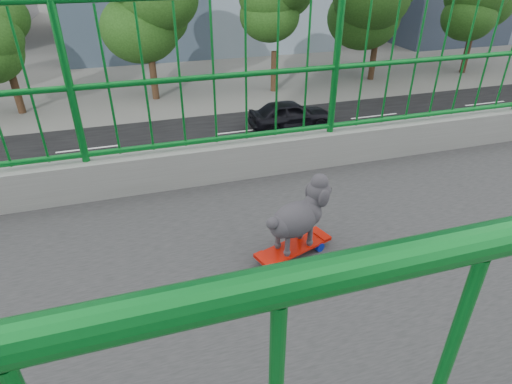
{
  "coord_description": "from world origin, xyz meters",
  "views": [
    {
      "loc": [
        1.69,
        2.39,
        8.69
      ],
      "look_at": [
        -1.22,
        3.28,
        6.91
      ],
      "focal_mm": 29.58,
      "sensor_mm": 36.0,
      "label": 1
    }
  ],
  "objects": [
    {
      "name": "road",
      "position": [
        -13.0,
        0.0,
        0.01
      ],
      "size": [
        18.0,
        90.0,
        0.02
      ],
      "primitive_type": "cube",
      "color": "black",
      "rests_on": "ground"
    },
    {
      "name": "street_trees",
      "position": [
        -26.03,
        1.06,
        4.72
      ],
      "size": [
        5.3,
        60.4,
        7.26
      ],
      "color": "black",
      "rests_on": "ground"
    },
    {
      "name": "skateboard",
      "position": [
        -0.25,
        3.23,
        7.05
      ],
      "size": [
        0.3,
        0.53,
        0.07
      ],
      "rotation": [
        0.0,
        0.0,
        0.32
      ],
      "color": "red",
      "rests_on": "footbridge"
    },
    {
      "name": "poodle",
      "position": [
        -0.26,
        3.25,
        7.29
      ],
      "size": [
        0.29,
        0.47,
        0.41
      ],
      "rotation": [
        0.0,
        0.0,
        0.32
      ],
      "color": "#272529",
      "rests_on": "skateboard"
    },
    {
      "name": "car_2",
      "position": [
        -12.4,
        4.32,
        0.73
      ],
      "size": [
        2.44,
        5.28,
        1.47
      ],
      "primitive_type": "imported",
      "rotation": [
        0.0,
        0.0,
        3.14
      ],
      "color": "black",
      "rests_on": "ground"
    },
    {
      "name": "car_4",
      "position": [
        -18.8,
        10.58,
        0.77
      ],
      "size": [
        1.82,
        4.52,
        1.54
      ],
      "primitive_type": "imported",
      "rotation": [
        0.0,
        0.0,
        3.14
      ],
      "color": "black",
      "rests_on": "ground"
    },
    {
      "name": "car_5",
      "position": [
        -6.0,
        4.55,
        0.78
      ],
      "size": [
        1.64,
        4.71,
        1.55
      ],
      "primitive_type": "imported",
      "color": "black",
      "rests_on": "ground"
    }
  ]
}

